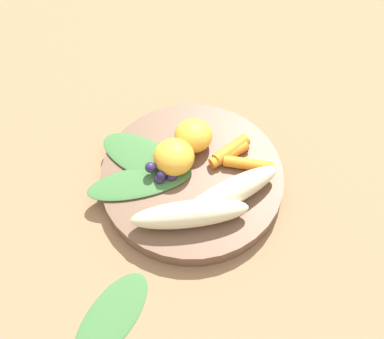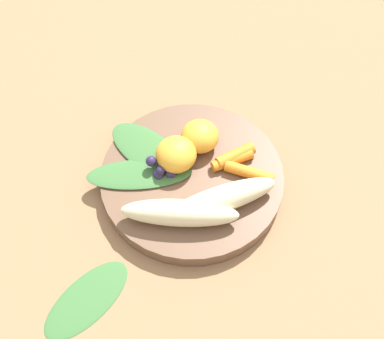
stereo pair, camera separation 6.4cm
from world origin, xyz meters
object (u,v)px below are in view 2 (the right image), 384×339
banana_peeled_right (180,213)px  kale_leaf_stray (87,299)px  bowl (192,178)px  banana_peeled_left (222,199)px  orange_segment_near (176,154)px

banana_peeled_right → kale_leaf_stray: size_ratio=1.20×
bowl → kale_leaf_stray: 0.20m
banana_peeled_left → orange_segment_near: 0.09m
bowl → banana_peeled_right: banana_peeled_right is taller
banana_peeled_right → kale_leaf_stray: bearing=-136.1°
banana_peeled_left → orange_segment_near: size_ratio=2.70×
bowl → banana_peeled_right: 0.07m
orange_segment_near → bowl: bearing=-46.3°
bowl → banana_peeled_left: size_ratio=1.67×
kale_leaf_stray → bowl: bearing=-175.1°
banana_peeled_left → orange_segment_near: bearing=111.0°
bowl → banana_peeled_right: (-0.02, -0.06, 0.03)m
kale_leaf_stray → banana_peeled_right: bearing=173.2°
bowl → orange_segment_near: size_ratio=4.51×
banana_peeled_left → kale_leaf_stray: size_ratio=1.20×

